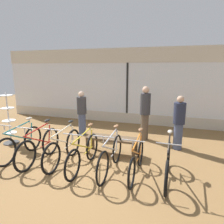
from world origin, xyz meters
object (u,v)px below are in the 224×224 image
bicycle_far_left (20,144)px  customer_near_rack (82,112)px  bicycle_center (84,153)px  accessory_rack (9,123)px  bicycle_center_left (64,148)px  customer_mid_floor (179,122)px  bicycle_far_right (168,164)px  display_bench (112,140)px  customer_by_window (145,112)px  bicycle_left (39,147)px  bicycle_right (137,160)px  bicycle_center_right (111,156)px

bicycle_far_left → customer_near_rack: 2.42m
bicycle_center → accessory_rack: size_ratio=1.06×
bicycle_center_left → customer_mid_floor: (2.76, 1.85, 0.44)m
customer_near_rack → bicycle_far_right: bearing=-35.6°
bicycle_far_left → display_bench: size_ratio=1.25×
customer_by_window → accessory_rack: bearing=-157.9°
bicycle_center_left → customer_mid_floor: 3.35m
bicycle_left → bicycle_right: bicycle_left is taller
bicycle_left → customer_by_window: size_ratio=0.98×
bicycle_far_left → bicycle_center: size_ratio=0.99×
bicycle_far_left → display_bench: bicycle_far_left is taller
bicycle_right → customer_near_rack: 3.32m
bicycle_far_left → bicycle_right: size_ratio=1.04×
bicycle_left → accessory_rack: bearing=154.7°
bicycle_center_left → bicycle_center_right: bearing=-2.2°
bicycle_far_right → customer_mid_floor: (0.21, 1.87, 0.47)m
accessory_rack → display_bench: (3.37, 0.21, -0.28)m
bicycle_left → bicycle_far_right: size_ratio=1.02×
bicycle_far_right → display_bench: 1.81m
bicycle_center_right → bicycle_far_right: bicycle_center_right is taller
bicycle_far_right → customer_mid_floor: 1.94m
bicycle_far_right → customer_near_rack: bearing=144.4°
bicycle_center → bicycle_center_left: bearing=171.5°
bicycle_far_left → customer_by_window: 3.87m
bicycle_left → display_bench: (1.63, 1.03, -0.01)m
display_bench → customer_mid_floor: (1.77, 0.94, 0.44)m
bicycle_center_right → display_bench: size_ratio=1.28×
bicycle_center_right → customer_by_window: size_ratio=0.99×
accessory_rack → customer_near_rack: 2.36m
bicycle_left → bicycle_right: (2.51, 0.12, -0.04)m
bicycle_right → customer_near_rack: size_ratio=1.06×
customer_by_window → bicycle_right: bearing=-85.4°
customer_near_rack → bicycle_center: bearing=-63.2°
bicycle_center_left → customer_by_window: size_ratio=0.98×
bicycle_left → accessory_rack: accessory_rack is taller
bicycle_far_right → bicycle_center_left: bearing=179.7°
customer_mid_floor → customer_by_window: bearing=154.8°
bicycle_left → customer_by_window: 3.44m
bicycle_left → accessory_rack: (-1.74, 0.82, 0.28)m
display_bench → customer_by_window: bearing=64.3°
bicycle_far_right → customer_near_rack: customer_near_rack is taller
bicycle_center_left → customer_mid_floor: customer_mid_floor is taller
bicycle_far_right → customer_by_window: bearing=110.0°
accessory_rack → customer_mid_floor: accessory_rack is taller
bicycle_left → bicycle_far_right: (3.18, 0.10, -0.03)m
bicycle_right → bicycle_center_right: bearing=-175.1°
bicycle_center → display_bench: (0.39, 1.00, 0.01)m
customer_by_window → customer_mid_floor: size_ratio=1.12×
accessory_rack → customer_by_window: size_ratio=0.92×
bicycle_center_right → customer_near_rack: bearing=129.1°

